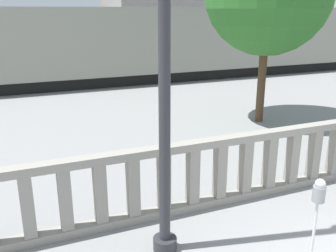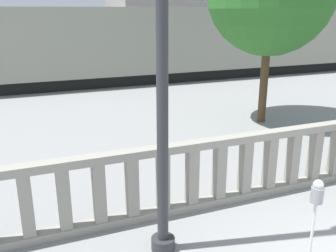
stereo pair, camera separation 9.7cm
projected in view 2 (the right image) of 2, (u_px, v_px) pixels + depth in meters
balustrade at (258, 165)px, 7.32m from camera, size 15.99×0.24×1.33m
lamppost at (162, 17)px, 4.80m from camera, size 0.37×0.37×6.83m
parking_meter at (317, 199)px, 5.02m from camera, size 0.17×0.17×1.41m
train_near at (182, 42)px, 20.00m from camera, size 28.68×3.16×4.30m
train_far at (90, 30)px, 31.53m from camera, size 28.18×2.67×4.38m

